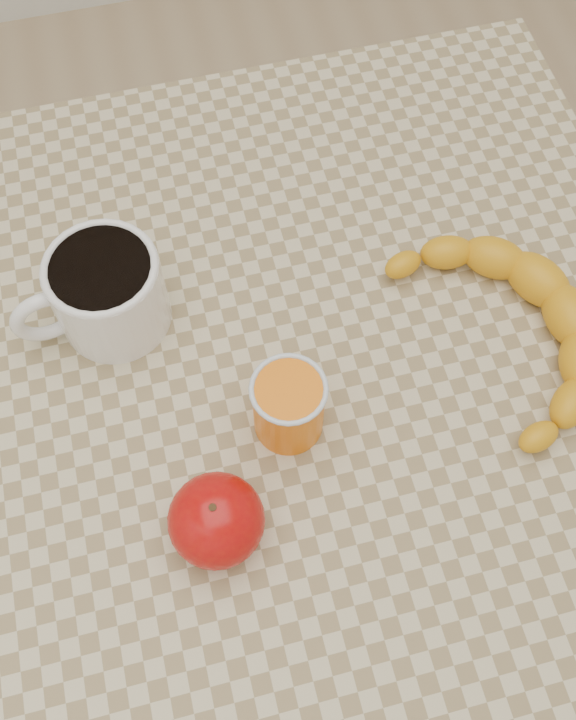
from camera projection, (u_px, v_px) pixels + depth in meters
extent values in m
plane|color=tan|center=(288.00, 552.00, 1.44)|extent=(3.00, 3.00, 0.00)
cube|color=#C8B78D|center=(288.00, 378.00, 0.79)|extent=(0.80, 0.80, 0.04)
cube|color=#92714A|center=(288.00, 399.00, 0.84)|extent=(0.74, 0.74, 0.06)
cylinder|color=#92714A|center=(14.00, 335.00, 1.24)|extent=(0.05, 0.05, 0.71)
cylinder|color=#92714A|center=(442.00, 243.00, 1.32)|extent=(0.05, 0.05, 0.71)
cylinder|color=white|center=(109.00, 293.00, 0.76)|extent=(0.13, 0.13, 0.09)
cylinder|color=black|center=(100.00, 270.00, 0.72)|extent=(0.09, 0.09, 0.01)
torus|color=white|center=(99.00, 268.00, 0.72)|extent=(0.11, 0.11, 0.01)
torus|color=white|center=(46.00, 317.00, 0.75)|extent=(0.07, 0.03, 0.07)
cylinder|color=orange|center=(289.00, 407.00, 0.71)|extent=(0.06, 0.06, 0.08)
torus|color=silver|center=(289.00, 389.00, 0.68)|extent=(0.07, 0.07, 0.00)
ellipsoid|color=#A70509|center=(216.00, 520.00, 0.67)|extent=(0.10, 0.10, 0.08)
cylinder|color=#382311|center=(213.00, 509.00, 0.64)|extent=(0.01, 0.01, 0.01)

